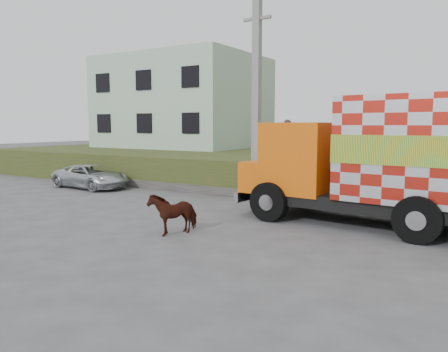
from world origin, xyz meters
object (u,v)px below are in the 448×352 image
Objects in this scene: utility_pole at (257,98)px; cargo_truck at (397,162)px; cow at (173,213)px; suv at (91,176)px; pedestrian at (288,141)px.

utility_pole reaches higher than cargo_truck.
cow is 0.34× the size of suv.
pedestrian reaches higher than cow.
pedestrian is at bearing 8.71° from utility_pole.
utility_pole reaches higher than pedestrian.
utility_pole is at bearing 117.96° from cow.
cargo_truck is (5.98, -2.80, -2.12)m from utility_pole.
cargo_truck reaches higher than suv.
utility_pole is 5.92× the size of cow.
utility_pole is 2.17m from pedestrian.
suv is 2.35× the size of pedestrian.
cow is 0.79× the size of pedestrian.
pedestrian is (0.46, 6.76, 1.78)m from cow.
utility_pole is 0.92× the size of cargo_truck.
pedestrian reaches higher than suv.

